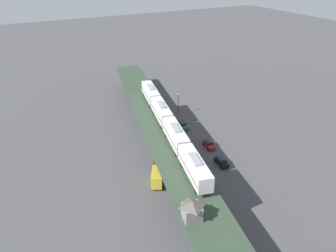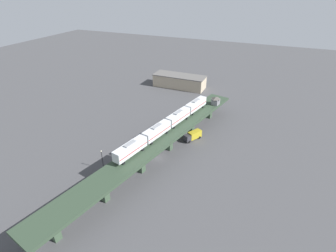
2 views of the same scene
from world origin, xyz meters
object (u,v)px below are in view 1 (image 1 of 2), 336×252
at_px(street_car_green, 182,125).
at_px(delivery_truck, 157,175).
at_px(street_car_black, 222,161).
at_px(street_lamp, 178,102).
at_px(subway_train, 168,122).
at_px(street_car_red, 209,144).
at_px(signal_hut, 192,210).

xyz_separation_m(street_car_green, delivery_truck, (17.19, 19.24, 0.82)).
distance_m(street_car_black, street_lamp, 29.26).
xyz_separation_m(subway_train, street_car_red, (-11.34, 0.99, -8.49)).
xyz_separation_m(street_car_black, street_lamp, (-4.27, -28.77, 3.17)).
xyz_separation_m(signal_hut, street_car_green, (-20.36, -38.50, -7.75)).
distance_m(street_car_red, delivery_truck, 19.37).
bearing_deg(street_lamp, signal_hut, 63.28).
bearing_deg(subway_train, street_car_green, -132.84).
xyz_separation_m(delivery_truck, street_lamp, (-20.46, -27.67, 2.35)).
height_order(signal_hut, street_car_black, signal_hut).
distance_m(street_car_black, delivery_truck, 16.25).
relative_size(street_car_black, street_car_green, 1.03).
distance_m(subway_train, street_car_black, 15.60).
bearing_deg(street_car_green, subway_train, 47.16).
bearing_deg(delivery_truck, street_car_green, -131.79).
distance_m(street_car_red, street_car_green, 12.31).
height_order(signal_hut, street_lamp, signal_hut).
bearing_deg(signal_hut, delivery_truck, -99.33).
xyz_separation_m(street_car_red, delivery_truck, (18.06, 6.95, 0.82)).
bearing_deg(subway_train, street_car_red, 175.01).
xyz_separation_m(subway_train, street_car_green, (-10.47, -11.29, -8.49)).
xyz_separation_m(street_car_black, delivery_truck, (16.19, -1.10, 0.82)).
height_order(subway_train, street_car_green, subway_train).
xyz_separation_m(subway_train, signal_hut, (9.89, 27.21, -0.74)).
bearing_deg(street_car_green, street_lamp, -111.16).
bearing_deg(signal_hut, street_lamp, -116.72).
relative_size(street_car_red, street_lamp, 0.67).
xyz_separation_m(signal_hut, street_car_black, (-19.35, -18.17, -7.75)).
xyz_separation_m(subway_train, street_lamp, (-13.74, -19.73, -5.32)).
relative_size(street_car_black, delivery_truck, 0.62).
distance_m(signal_hut, street_car_black, 27.66).
bearing_deg(street_car_black, street_car_red, -103.08).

